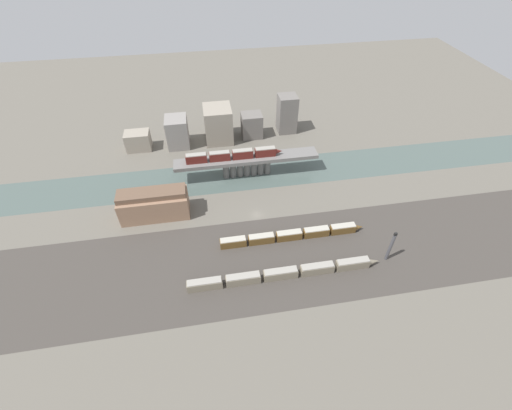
{
  "coord_description": "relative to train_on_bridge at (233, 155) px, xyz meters",
  "views": [
    {
      "loc": [
        -16.92,
        -99.6,
        98.8
      ],
      "look_at": [
        0.0,
        1.72,
        3.93
      ],
      "focal_mm": 24.0,
      "sensor_mm": 36.0,
      "label": 1
    }
  ],
  "objects": [
    {
      "name": "train_yard_near",
      "position": [
        10.2,
        -59.37,
        -9.93
      ],
      "size": [
        67.74,
        2.86,
        3.94
      ],
      "color": "gray",
      "rests_on": "ground"
    },
    {
      "name": "city_block_center",
      "position": [
        -4.2,
        33.16,
        -2.75
      ],
      "size": [
        14.05,
        15.2,
        18.23
      ],
      "primitive_type": "cube",
      "color": "gray",
      "rests_on": "ground"
    },
    {
      "name": "warehouse_building",
      "position": [
        -34.78,
        -20.69,
        -5.83
      ],
      "size": [
        27.08,
        10.53,
        12.68
      ],
      "color": "#937056",
      "rests_on": "ground"
    },
    {
      "name": "bridge",
      "position": [
        5.91,
        0.0,
        -4.66
      ],
      "size": [
        65.45,
        7.75,
        9.81
      ],
      "color": "slate",
      "rests_on": "ground"
    },
    {
      "name": "river_water",
      "position": [
        5.91,
        0.0,
        -11.86
      ],
      "size": [
        320.0,
        22.58,
        0.01
      ],
      "primitive_type": "cube",
      "color": "#4C5B56",
      "rests_on": "ground"
    },
    {
      "name": "city_block_far_left",
      "position": [
        -45.6,
        30.98,
        -7.14
      ],
      "size": [
        12.23,
        8.65,
        9.44
      ],
      "primitive_type": "cube",
      "color": "gray",
      "rests_on": "ground"
    },
    {
      "name": "city_block_left",
      "position": [
        -25.37,
        31.17,
        -4.17
      ],
      "size": [
        10.83,
        12.33,
        15.38
      ],
      "primitive_type": "cube",
      "color": "gray",
      "rests_on": "ground"
    },
    {
      "name": "ground_plane",
      "position": [
        5.91,
        -27.44,
        -11.86
      ],
      "size": [
        400.0,
        400.0,
        0.0
      ],
      "primitive_type": "plane",
      "color": "#666056"
    },
    {
      "name": "signal_tower",
      "position": [
        48.45,
        -57.76,
        -5.21
      ],
      "size": [
        1.1,
        1.1,
        13.77
      ],
      "color": "#4C4C51",
      "rests_on": "ground"
    },
    {
      "name": "city_block_far_right",
      "position": [
        33.17,
        36.31,
        -1.73
      ],
      "size": [
        9.73,
        9.51,
        20.27
      ],
      "primitive_type": "cube",
      "color": "slate",
      "rests_on": "ground"
    },
    {
      "name": "train_yard_mid",
      "position": [
        17.11,
        -42.42,
        -10.06
      ],
      "size": [
        56.18,
        2.85,
        3.68
      ],
      "color": "brown",
      "rests_on": "ground"
    },
    {
      "name": "train_on_bridge",
      "position": [
        0.0,
        0.0,
        0.0
      ],
      "size": [
        43.37,
        2.88,
        4.17
      ],
      "color": "#5B1E19",
      "rests_on": "bridge"
    },
    {
      "name": "railbed_yard",
      "position": [
        5.91,
        -51.44,
        -11.86
      ],
      "size": [
        280.0,
        42.0,
        0.01
      ],
      "primitive_type": "cube",
      "color": "#423D38",
      "rests_on": "ground"
    },
    {
      "name": "city_block_right",
      "position": [
        13.52,
        33.82,
        -5.44
      ],
      "size": [
        10.75,
        9.47,
        12.84
      ],
      "primitive_type": "cube",
      "color": "slate",
      "rests_on": "ground"
    }
  ]
}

